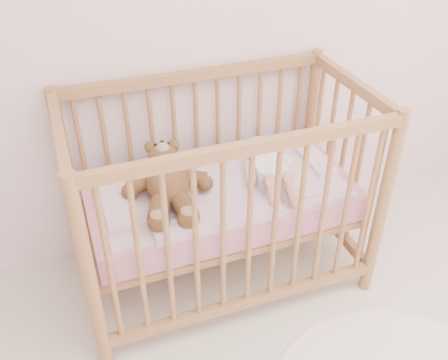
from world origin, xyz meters
name	(u,v)px	position (x,y,z in m)	size (l,w,h in m)	color
crib	(220,195)	(-0.23, 1.60, 0.50)	(1.36, 0.76, 1.00)	#9C7142
mattress	(220,198)	(-0.23, 1.60, 0.49)	(1.22, 0.62, 0.13)	pink
blanket	(220,185)	(-0.23, 1.60, 0.56)	(1.10, 0.58, 0.06)	#E69EBC
baby	(268,164)	(0.00, 1.58, 0.64)	(0.26, 0.53, 0.13)	white
teddy_bear	(168,183)	(-0.48, 1.58, 0.65)	(0.42, 0.59, 0.16)	brown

